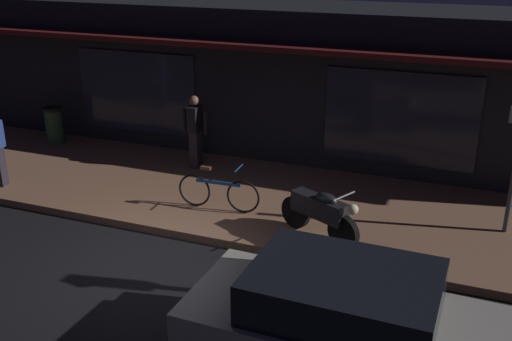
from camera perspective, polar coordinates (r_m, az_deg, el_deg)
ground_plane at (r=10.19m, az=-10.10°, el=-8.84°), size 60.00×60.00×0.00m
sidewalk_slab at (r=12.53m, az=-3.10°, el=-2.24°), size 18.00×4.00×0.15m
storefront_building at (r=15.00m, az=2.14°, el=8.67°), size 18.00×3.30×3.60m
motorcycle at (r=10.41m, az=6.14°, el=-3.93°), size 1.58×0.90×0.97m
bicycle_parked at (r=11.53m, az=-3.60°, el=-2.05°), size 1.66×0.42×0.91m
person_bystander at (r=13.56m, az=-5.79°, el=3.83°), size 0.61×0.38×1.67m
trash_bin at (r=16.14m, az=-18.59°, el=4.13°), size 0.48×0.48×0.93m
parked_car_near at (r=7.52m, az=8.93°, el=-14.34°), size 4.14×1.85×1.42m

